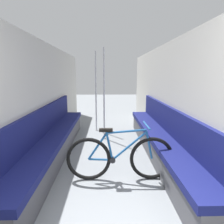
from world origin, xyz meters
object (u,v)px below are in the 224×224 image
at_px(bench_seat_row_left, 53,142).
at_px(grab_pole_near, 104,96).
at_px(bicycle, 120,157).
at_px(bench_seat_row_right, 160,141).
at_px(grab_pole_far, 96,93).

height_order(bench_seat_row_left, grab_pole_near, grab_pole_near).
bearing_deg(bicycle, bench_seat_row_left, 154.50).
height_order(bench_seat_row_right, bicycle, bench_seat_row_right).
height_order(bench_seat_row_right, grab_pole_far, grab_pole_far).
distance_m(bench_seat_row_left, bench_seat_row_right, 2.07).
distance_m(grab_pole_near, grab_pole_far, 0.81).
bearing_deg(bench_seat_row_left, grab_pole_far, 69.13).
xyz_separation_m(bench_seat_row_right, grab_pole_near, (-1.10, 1.15, 0.76)).
xyz_separation_m(bench_seat_row_left, grab_pole_near, (0.97, 1.15, 0.76)).
bearing_deg(bench_seat_row_left, grab_pole_near, 49.83).
xyz_separation_m(bench_seat_row_right, bicycle, (-0.84, -0.85, 0.03)).
xyz_separation_m(bicycle, grab_pole_far, (-0.50, 2.77, 0.73)).
relative_size(bench_seat_row_left, bench_seat_row_right, 1.00).
distance_m(bench_seat_row_right, grab_pole_near, 1.77).
bearing_deg(bench_seat_row_left, bench_seat_row_right, 0.00).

